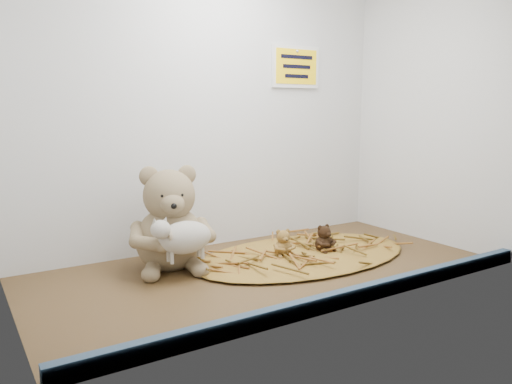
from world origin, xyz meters
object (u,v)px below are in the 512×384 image
toy_lamb (185,238)px  mini_teddy_tan (283,241)px  mini_teddy_brown (324,237)px  main_teddy (170,218)px

toy_lamb → mini_teddy_tan: toy_lamb is taller
mini_teddy_tan → mini_teddy_brown: mini_teddy_brown is taller
main_teddy → toy_lamb: main_teddy is taller
main_teddy → mini_teddy_tan: 32.16cm
mini_teddy_tan → toy_lamb: bearing=-166.2°
mini_teddy_brown → main_teddy: bearing=160.2°
main_teddy → toy_lamb: 10.24cm
main_teddy → toy_lamb: (0.00, -9.74, -3.17)cm
main_teddy → mini_teddy_tan: (29.56, -9.40, -8.47)cm
toy_lamb → mini_teddy_tan: size_ratio=2.31×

